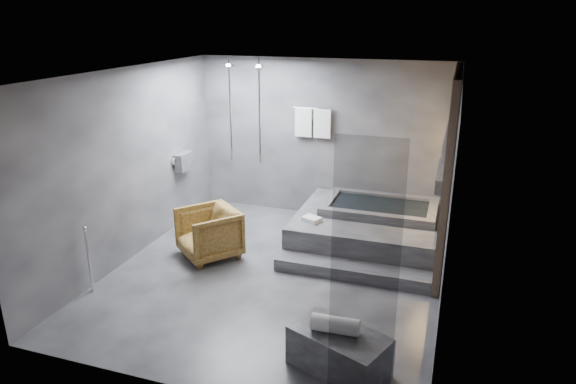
% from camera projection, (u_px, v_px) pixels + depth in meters
% --- Properties ---
extents(room, '(5.00, 5.04, 2.82)m').
position_uv_depth(room, '(308.00, 154.00, 6.81)').
color(room, '#2C2C2F').
rests_on(room, ground).
extents(tub_deck, '(2.20, 2.00, 0.50)m').
position_uv_depth(tub_deck, '(367.00, 229.00, 8.19)').
color(tub_deck, '#313134').
rests_on(tub_deck, ground).
extents(tub_step, '(2.20, 0.36, 0.18)m').
position_uv_depth(tub_step, '(352.00, 271.00, 7.18)').
color(tub_step, '#313134').
rests_on(tub_step, ground).
extents(concrete_bench, '(1.12, 0.87, 0.44)m').
position_uv_depth(concrete_bench, '(339.00, 351.00, 5.25)').
color(concrete_bench, '#2E2D30').
rests_on(concrete_bench, ground).
extents(driftwood_chair, '(1.15, 1.15, 0.75)m').
position_uv_depth(driftwood_chair, '(209.00, 233.00, 7.72)').
color(driftwood_chair, '#4D3413').
rests_on(driftwood_chair, ground).
extents(rolled_towel, '(0.49, 0.19, 0.18)m').
position_uv_depth(rolled_towel, '(335.00, 325.00, 5.16)').
color(rolled_towel, white).
rests_on(rolled_towel, concrete_bench).
extents(deck_towel, '(0.32, 0.28, 0.07)m').
position_uv_depth(deck_towel, '(312.00, 219.00, 7.82)').
color(deck_towel, silver).
rests_on(deck_towel, tub_deck).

